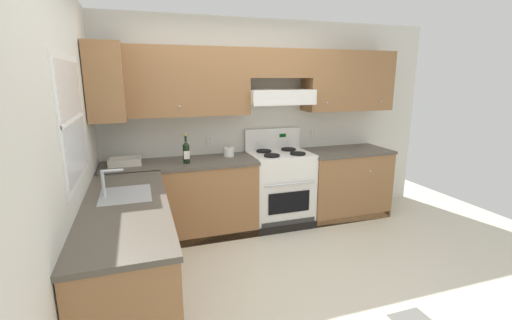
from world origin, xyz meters
TOP-DOWN VIEW (x-y plane):
  - ground_plane at (0.00, 0.00)m, footprint 7.04×7.04m
  - wall_back at (0.41, 1.53)m, footprint 4.68×0.57m
  - wall_left at (-1.59, 0.23)m, footprint 0.47×4.00m
  - counter_back_run at (0.18, 1.24)m, footprint 3.60×0.65m
  - counter_left_run at (-1.24, -0.00)m, footprint 0.63×1.91m
  - stove at (0.55, 1.25)m, footprint 0.76×0.62m
  - wine_bottle at (-0.62, 1.17)m, footprint 0.07×0.08m
  - bowl at (-1.27, 1.30)m, footprint 0.34×0.23m
  - paper_towel_roll at (-0.08, 1.36)m, footprint 0.13×0.13m

SIDE VIEW (x-z plane):
  - ground_plane at x=0.00m, z-range 0.00..0.00m
  - counter_back_run at x=0.18m, z-range 0.00..0.91m
  - counter_left_run at x=-1.24m, z-range -0.11..1.03m
  - stove at x=0.55m, z-range -0.12..1.08m
  - bowl at x=-1.27m, z-range 0.90..0.97m
  - paper_towel_roll at x=-0.08m, z-range 0.91..1.02m
  - wine_bottle at x=-0.62m, z-range 0.87..1.21m
  - wall_left at x=-1.59m, z-range 0.07..2.62m
  - wall_back at x=0.41m, z-range 0.20..2.75m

